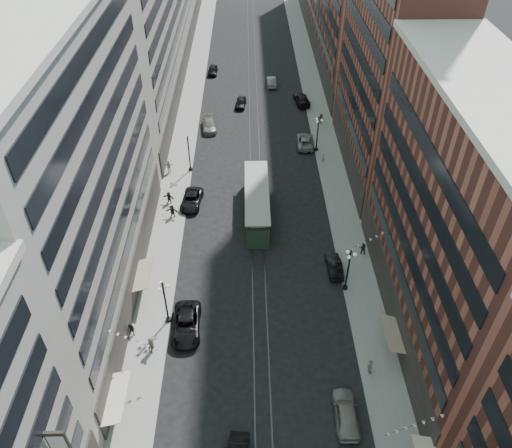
{
  "coord_description": "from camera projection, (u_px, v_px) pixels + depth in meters",
  "views": [
    {
      "loc": [
        -1.01,
        -4.27,
        39.78
      ],
      "look_at": [
        -0.25,
        37.12,
        5.0
      ],
      "focal_mm": 35.0,
      "sensor_mm": 36.0,
      "label": 1
    }
  ],
  "objects": [
    {
      "name": "pedestrian_4",
      "position": [
        370.0,
        366.0,
        44.9
      ],
      "size": [
        0.61,
        1.13,
        1.84
      ],
      "primitive_type": "imported",
      "rotation": [
        0.0,
        0.0,
        1.45
      ],
      "color": "#BFAE9E",
      "rests_on": "sidewalk_east"
    },
    {
      "name": "car_9",
      "position": [
        213.0,
        70.0,
        96.12
      ],
      "size": [
        1.89,
        4.31,
        1.44
      ],
      "primitive_type": "imported",
      "rotation": [
        0.0,
        0.0,
        -0.04
      ],
      "color": "black",
      "rests_on": "ground"
    },
    {
      "name": "car_14",
      "position": [
        272.0,
        82.0,
        91.97
      ],
      "size": [
        1.62,
        4.56,
        1.5
      ],
      "primitive_type": "imported",
      "rotation": [
        0.0,
        0.0,
        3.15
      ],
      "color": "slate",
      "rests_on": "ground"
    },
    {
      "name": "car_8",
      "position": [
        209.0,
        125.0,
        79.51
      ],
      "size": [
        2.64,
        5.4,
        1.51
      ],
      "primitive_type": "imported",
      "rotation": [
        0.0,
        0.0,
        0.1
      ],
      "color": "#625F57",
      "rests_on": "ground"
    },
    {
      "name": "building_west_mid",
      "position": [
        71.0,
        179.0,
        44.89
      ],
      "size": [
        8.0,
        36.0,
        28.0
      ],
      "primitive_type": "cube",
      "color": "gray",
      "rests_on": "ground"
    },
    {
      "name": "car_12",
      "position": [
        302.0,
        99.0,
        86.35
      ],
      "size": [
        2.9,
        5.69,
        1.58
      ],
      "primitive_type": "imported",
      "rotation": [
        0.0,
        0.0,
        3.27
      ],
      "color": "black",
      "rests_on": "ground"
    },
    {
      "name": "lamppost_sw_far",
      "position": [
        165.0,
        301.0,
        48.19
      ],
      "size": [
        1.03,
        1.14,
        5.52
      ],
      "color": "black",
      "rests_on": "sidewalk_west"
    },
    {
      "name": "rail_west",
      "position": [
        250.0,
        119.0,
        82.45
      ],
      "size": [
        0.12,
        180.0,
        0.02
      ],
      "primitive_type": "cube",
      "color": "#2D2D33",
      "rests_on": "ground"
    },
    {
      "name": "pedestrian_2",
      "position": [
        131.0,
        330.0,
        48.15
      ],
      "size": [
        0.88,
        0.63,
        1.63
      ],
      "primitive_type": "imported",
      "rotation": [
        0.0,
        0.0,
        -0.27
      ],
      "color": "black",
      "rests_on": "sidewalk_west"
    },
    {
      "name": "pedestrian_9",
      "position": [
        321.0,
        119.0,
        80.6
      ],
      "size": [
        1.13,
        0.56,
        1.68
      ],
      "primitive_type": "imported",
      "rotation": [
        0.0,
        0.0,
        0.1
      ],
      "color": "black",
      "rests_on": "sidewalk_east"
    },
    {
      "name": "building_east_tower",
      "position": [
        400.0,
        15.0,
        58.48
      ],
      "size": [
        8.0,
        26.0,
        42.0
      ],
      "primitive_type": "cube",
      "color": "brown",
      "rests_on": "ground"
    },
    {
      "name": "lamppost_se_far",
      "position": [
        348.0,
        269.0,
        51.51
      ],
      "size": [
        1.03,
        1.14,
        5.52
      ],
      "color": "black",
      "rests_on": "sidewalk_east"
    },
    {
      "name": "car_7",
      "position": [
        192.0,
        200.0,
        64.45
      ],
      "size": [
        2.94,
        5.42,
        1.44
      ],
      "primitive_type": "imported",
      "rotation": [
        0.0,
        0.0,
        -0.11
      ],
      "color": "black",
      "rests_on": "ground"
    },
    {
      "name": "streetcar",
      "position": [
        257.0,
        204.0,
        62.24
      ],
      "size": [
        2.95,
        13.33,
        3.69
      ],
      "color": "#253A2A",
      "rests_on": "ground"
    },
    {
      "name": "car_4",
      "position": [
        346.0,
        413.0,
        41.7
      ],
      "size": [
        2.01,
        4.91,
        1.67
      ],
      "primitive_type": "imported",
      "rotation": [
        0.0,
        0.0,
        3.13
      ],
      "color": "gray",
      "rests_on": "ground"
    },
    {
      "name": "sidewalk_east",
      "position": [
        320.0,
        118.0,
        82.57
      ],
      "size": [
        4.0,
        180.0,
        0.15
      ],
      "primitive_type": "cube",
      "color": "gray",
      "rests_on": "ground"
    },
    {
      "name": "pedestrian_8",
      "position": [
        323.0,
        158.0,
        71.77
      ],
      "size": [
        0.69,
        0.67,
        1.6
      ],
      "primitive_type": "imported",
      "rotation": [
        0.0,
        0.0,
        3.84
      ],
      "color": "#C0B19F",
      "rests_on": "sidewalk_east"
    },
    {
      "name": "building_east_mid",
      "position": [
        458.0,
        228.0,
        42.83
      ],
      "size": [
        8.0,
        30.0,
        24.0
      ],
      "primitive_type": "cube",
      "color": "brown",
      "rests_on": "ground"
    },
    {
      "name": "pedestrian_extra_1",
      "position": [
        152.0,
        344.0,
        46.72
      ],
      "size": [
        0.9,
        1.8,
        1.87
      ],
      "primitive_type": "imported",
      "rotation": [
        0.0,
        0.0,
        1.33
      ],
      "color": "#A29B86",
      "rests_on": "sidewalk_west"
    },
    {
      "name": "car_13",
      "position": [
        241.0,
        103.0,
        85.62
      ],
      "size": [
        2.14,
        4.3,
        1.41
      ],
      "primitive_type": "imported",
      "rotation": [
        0.0,
        0.0,
        -0.12
      ],
      "color": "black",
      "rests_on": "ground"
    },
    {
      "name": "pedestrian_6",
      "position": [
        169.0,
        167.0,
        69.7
      ],
      "size": [
        1.23,
        0.84,
        1.92
      ],
      "primitive_type": "imported",
      "rotation": [
        0.0,
        0.0,
        3.46
      ],
      "color": "#A29A86",
      "rests_on": "sidewalk_west"
    },
    {
      "name": "pedestrian_7",
      "position": [
        363.0,
        247.0,
        57.04
      ],
      "size": [
        0.93,
        0.62,
        1.77
      ],
      "primitive_type": "imported",
      "rotation": [
        0.0,
        0.0,
        2.96
      ],
      "color": "black",
      "rests_on": "sidewalk_east"
    },
    {
      "name": "rail_east",
      "position": [
        258.0,
        119.0,
        82.46
      ],
      "size": [
        0.12,
        180.0,
        0.02
      ],
      "primitive_type": "cube",
      "color": "#2D2D33",
      "rests_on": "ground"
    },
    {
      "name": "car_10",
      "position": [
        334.0,
        266.0,
        55.23
      ],
      "size": [
        1.62,
        4.27,
        1.39
      ],
      "primitive_type": "imported",
      "rotation": [
        0.0,
        0.0,
        3.18
      ],
      "color": "black",
      "rests_on": "ground"
    },
    {
      "name": "pedestrian_extra_0",
      "position": [
        169.0,
        197.0,
        64.41
      ],
      "size": [
        1.6,
        0.92,
        1.66
      ],
      "primitive_type": "imported",
      "rotation": [
        0.0,
        0.0,
        5.95
      ],
      "color": "black",
      "rests_on": "sidewalk_west"
    },
    {
      "name": "car_2",
      "position": [
        186.0,
        324.0,
        48.87
      ],
      "size": [
        2.84,
        5.88,
        1.61
      ],
      "primitive_type": "imported",
      "rotation": [
        0.0,
        0.0,
        0.03
      ],
      "color": "black",
      "rests_on": "ground"
    },
    {
      "name": "pedestrian_5",
      "position": [
        172.0,
        211.0,
        62.21
      ],
      "size": [
        1.65,
        0.75,
        1.71
      ],
      "primitive_type": "imported",
      "rotation": [
        0.0,
        0.0,
        -0.19
      ],
      "color": "black",
      "rests_on": "sidewalk_west"
    },
    {
      "name": "car_11",
      "position": [
        305.0,
        141.0,
        75.69
      ],
      "size": [
        2.74,
        5.43,
        1.47
      ],
      "primitive_type": "imported",
      "rotation": [
        0.0,
        0.0,
        3.09
      ],
      "color": "gray",
      "rests_on": "ground"
    },
    {
      "name": "ground",
      "position": [
        255.0,
        152.0,
        74.81
      ],
      "size": [
        220.0,
        220.0,
        0.0
      ],
      "primitive_type": "plane",
      "color": "black",
      "rests_on": "ground"
    },
    {
      "name": "lamppost_se_mid",
      "position": [
        318.0,
        133.0,
        72.94
      ],
      "size": [
        1.03,
        1.14,
        5.52
      ],
      "color": "black",
      "rests_on": "sidewalk_east"
    },
    {
      "name": "sidewalk_west",
      "position": [
        187.0,
        120.0,
        82.26
      ],
      "size": [
        4.0,
        180.0,
        0.15
      ],
      "primitive_type": "cube",
      "color": "gray",
      "rests_on": "ground"
    },
    {
      "name": "lamppost_sw_mid",
      "position": [
        189.0,
        152.0,
        68.86
      ],
      "size": [
        1.03,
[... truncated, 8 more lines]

